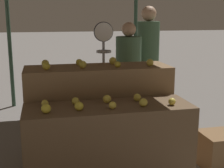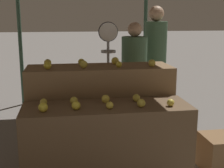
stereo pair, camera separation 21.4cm
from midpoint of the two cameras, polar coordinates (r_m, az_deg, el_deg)
The scene contains 22 objects.
display_counter_front at distance 3.22m, azimuth -2.47°, elevation -10.83°, with size 1.67×0.55×0.80m, color brown.
display_counter_back at distance 3.72m, azimuth -4.15°, elevation -5.15°, with size 1.67×0.55×1.10m, color olive.
apple_front_0 at distance 2.92m, azimuth -14.04°, elevation -4.40°, with size 0.09×0.09×0.09m, color gold.
apple_front_1 at distance 2.94m, azimuth -8.14°, elevation -4.05°, with size 0.09×0.09×0.09m, color gold.
apple_front_2 at distance 2.97m, azimuth -1.96°, elevation -3.92°, with size 0.07×0.07×0.07m, color yellow.
apple_front_3 at distance 3.04m, azimuth 3.77°, elevation -3.42°, with size 0.08×0.08×0.08m, color gold.
apple_front_4 at distance 3.13m, azimuth 8.99°, elevation -3.22°, with size 0.07×0.07×0.07m, color yellow.
apple_front_5 at distance 3.13m, azimuth -14.11°, elevation -3.46°, with size 0.07×0.07×0.07m, color gold.
apple_front_6 at distance 3.13m, azimuth -8.65°, elevation -3.15°, with size 0.08×0.08×0.08m, color gold.
apple_front_7 at distance 3.16m, azimuth -2.88°, elevation -2.78°, with size 0.08×0.08×0.08m, color yellow.
apple_front_8 at distance 3.23m, azimuth 2.76°, elevation -2.49°, with size 0.08×0.08×0.08m, color gold.
apple_back_0 at distance 3.44m, azimuth -13.68°, elevation 3.18°, with size 0.08×0.08×0.08m, color gold.
apple_back_1 at distance 3.47m, azimuth -7.16°, elevation 3.53°, with size 0.09×0.09×0.09m, color gold.
apple_back_2 at distance 3.52m, azimuth -0.72°, elevation 3.61°, with size 0.07×0.07×0.07m, color gold.
apple_back_3 at distance 3.62m, azimuth 5.28°, elevation 3.92°, with size 0.08×0.08×0.08m, color gold.
apple_back_4 at distance 3.65m, azimuth -13.76°, elevation 3.68°, with size 0.08×0.08×0.08m, color gold.
apple_back_5 at distance 3.68m, azimuth -7.68°, elevation 3.95°, with size 0.08×0.08×0.08m, color gold.
apple_back_6 at distance 3.72m, azimuth -1.50°, elevation 4.25°, with size 0.09×0.09×0.09m, color yellow.
produce_scale at distance 4.24m, azimuth -2.98°, elevation 5.35°, with size 0.27×0.20×1.59m.
person_vendor_at_scale at distance 4.63m, azimuth 1.69°, elevation 2.85°, with size 0.44×0.44×1.58m.
person_customer_left at distance 5.07m, azimuth 5.38°, elevation 5.45°, with size 0.46×0.46×1.82m.
wooden_crate_side at distance 3.72m, azimuth 17.34°, elevation -11.49°, with size 0.40×0.40×0.40m, color olive.
Camera 1 is at (-0.62, -2.89, 1.67)m, focal length 50.00 mm.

